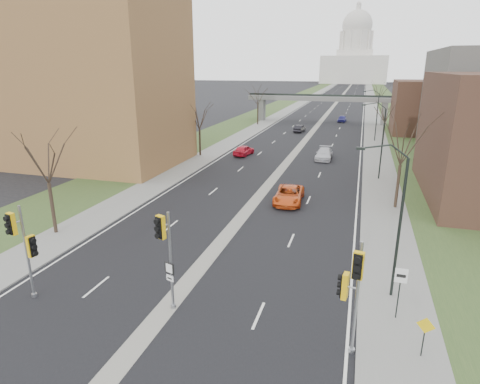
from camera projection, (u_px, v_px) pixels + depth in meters
The scene contains 30 objects.
ground at pixel (155, 321), 20.74m from camera, with size 700.00×700.00×0.00m, color black.
road_surface at pixel (339, 100), 157.72m from camera, with size 20.00×600.00×0.01m, color black.
median_strip at pixel (339, 100), 157.72m from camera, with size 1.20×600.00×0.02m, color gray.
sidewalk_right at pixel (371, 100), 154.39m from camera, with size 4.00×600.00×0.12m, color gray.
sidewalk_left at pixel (308, 99), 161.01m from camera, with size 4.00×600.00×0.12m, color gray.
grass_verge_right at pixel (387, 101), 152.74m from camera, with size 8.00×600.00×0.10m, color #283F1D.
grass_verge_left at pixel (293, 99), 162.67m from camera, with size 8.00×600.00×0.10m, color #283F1D.
apartment_building at pixel (81, 79), 52.00m from camera, with size 25.00×16.00×22.00m, color brown.
commercial_block_far at pixel (431, 108), 77.10m from camera, with size 14.00×14.00×10.00m, color #472E21.
pedestrian_bridge at pixel (321, 101), 92.34m from camera, with size 34.00×3.00×6.45m.
capitol at pixel (355, 58), 307.38m from camera, with size 48.00×42.00×55.75m.
streetlight_near at pixel (389, 179), 21.10m from camera, with size 2.61×0.20×8.70m.
streetlight_mid at pixel (377, 119), 44.84m from camera, with size 2.61×0.20×8.70m.
streetlight_far at pixel (374, 101), 68.59m from camera, with size 2.61×0.20×8.70m.
tree_left_a at pixel (44, 151), 29.63m from camera, with size 7.20×7.20×9.40m.
tree_left_b at pixel (199, 113), 57.15m from camera, with size 6.75×6.75×8.81m.
tree_left_c at pixel (258, 93), 87.96m from camera, with size 7.65×7.65×9.99m.
tree_right_a at pixel (404, 137), 35.25m from camera, with size 7.20×7.20×9.40m.
tree_right_b at pixel (386, 110), 65.63m from camera, with size 6.30×6.30×8.22m.
tree_right_c at pixel (380, 89), 101.80m from camera, with size 7.65×7.65×9.99m.
signal_pole_left at pixel (23, 241), 21.60m from camera, with size 1.16×0.92×5.53m.
signal_pole_median at pixel (165, 245), 20.49m from camera, with size 0.77×0.93×5.58m.
signal_pole_right at pixel (352, 283), 17.32m from camera, with size 0.95×1.12×5.57m.
speed_limit_sign at pixel (400, 284), 20.26m from camera, with size 0.61×0.07×2.85m.
warning_sign at pixel (425, 331), 17.71m from camera, with size 0.76×0.26×2.01m.
car_left_near at pixel (244, 150), 59.11m from camera, with size 1.83×4.54×1.55m, color red.
car_left_far at pixel (300, 129), 80.02m from camera, with size 1.49×4.27×1.41m, color black.
car_right_near at pixel (289, 195), 38.61m from camera, with size 2.57×5.58×1.55m, color #D24D16.
car_right_mid at pixel (324, 154), 56.56m from camera, with size 2.18×5.37×1.56m, color silver.
car_right_far at pixel (342, 119), 94.78m from camera, with size 1.76×4.38×1.49m, color navy.
Camera 1 is at (9.33, -15.75, 12.62)m, focal length 30.00 mm.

